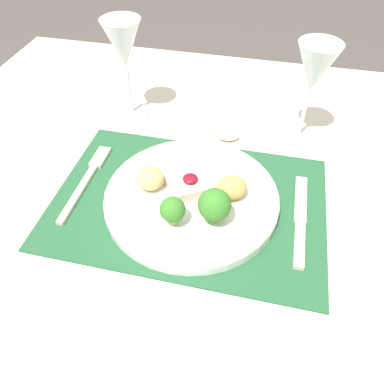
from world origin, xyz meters
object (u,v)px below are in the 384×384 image
(spoon, at_px, (216,133))
(wine_glass_near, at_px, (314,73))
(knife, at_px, (300,224))
(fork, at_px, (88,177))
(dinner_plate, at_px, (192,195))
(wine_glass_far, at_px, (124,49))

(spoon, relative_size, wine_glass_near, 0.92)
(knife, xyz_separation_m, spoon, (-0.18, 0.21, -0.00))
(fork, distance_m, wine_glass_near, 0.45)
(spoon, height_order, wine_glass_near, wine_glass_near)
(dinner_plate, distance_m, knife, 0.18)
(fork, distance_m, knife, 0.38)
(spoon, height_order, wine_glass_far, wine_glass_far)
(wine_glass_near, bearing_deg, dinner_plate, -126.94)
(wine_glass_near, xyz_separation_m, wine_glass_far, (-0.36, 0.01, 0.01))
(dinner_plate, height_order, wine_glass_near, wine_glass_near)
(dinner_plate, height_order, fork, dinner_plate)
(knife, height_order, wine_glass_near, wine_glass_near)
(fork, height_order, wine_glass_near, wine_glass_near)
(dinner_plate, xyz_separation_m, fork, (-0.20, 0.02, -0.01))
(dinner_plate, bearing_deg, fork, 175.54)
(knife, bearing_deg, fork, 175.66)
(wine_glass_near, bearing_deg, knife, -87.82)
(fork, relative_size, wine_glass_near, 1.00)
(spoon, relative_size, wine_glass_far, 0.89)
(knife, bearing_deg, wine_glass_near, 92.22)
(knife, relative_size, wine_glass_far, 0.97)
(dinner_plate, xyz_separation_m, knife, (0.18, -0.01, -0.01))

